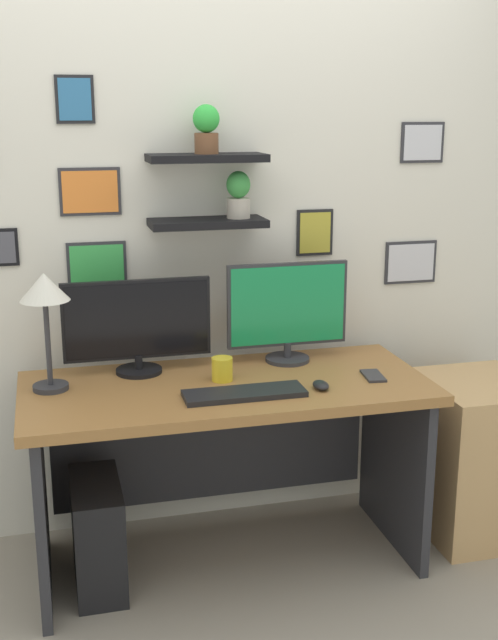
# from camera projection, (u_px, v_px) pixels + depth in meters

# --- Properties ---
(ground_plane) EXTENTS (8.00, 8.00, 0.00)m
(ground_plane) POSITION_uv_depth(u_px,v_px,m) (228.00, 561.00, 3.22)
(ground_plane) COLOR gray
(back_wall_assembly) EXTENTS (4.40, 0.24, 2.70)m
(back_wall_assembly) POSITION_uv_depth(u_px,v_px,m) (202.00, 209.00, 3.29)
(back_wall_assembly) COLOR silver
(back_wall_assembly) RESTS_ON ground
(desk) EXTENTS (1.53, 0.68, 0.75)m
(desk) POSITION_uv_depth(u_px,v_px,m) (224.00, 431.00, 3.13)
(desk) COLOR #9E6B38
(desk) RESTS_ON ground
(monitor_left) EXTENTS (0.57, 0.18, 0.37)m
(monitor_left) POSITION_uv_depth(u_px,v_px,m) (137.00, 325.00, 3.11)
(monitor_left) COLOR black
(monitor_left) RESTS_ON desk
(monitor_right) EXTENTS (0.50, 0.18, 0.41)m
(monitor_right) POSITION_uv_depth(u_px,v_px,m) (287.00, 310.00, 3.25)
(monitor_right) COLOR #2D2D33
(monitor_right) RESTS_ON desk
(keyboard) EXTENTS (0.44, 0.14, 0.02)m
(keyboard) POSITION_uv_depth(u_px,v_px,m) (244.00, 393.00, 2.89)
(keyboard) COLOR black
(keyboard) RESTS_ON desk
(computer_mouse) EXTENTS (0.06, 0.09, 0.03)m
(computer_mouse) POSITION_uv_depth(u_px,v_px,m) (321.00, 385.00, 2.97)
(computer_mouse) COLOR black
(computer_mouse) RESTS_ON desk
(desk_lamp) EXTENTS (0.18, 0.18, 0.44)m
(desk_lamp) POSITION_uv_depth(u_px,v_px,m) (45.00, 298.00, 2.88)
(desk_lamp) COLOR #2D2D33
(desk_lamp) RESTS_ON desk
(cell_phone) EXTENTS (0.09, 0.15, 0.01)m
(cell_phone) POSITION_uv_depth(u_px,v_px,m) (373.00, 376.00, 3.10)
(cell_phone) COLOR #2D2D33
(cell_phone) RESTS_ON desk
(coffee_mug) EXTENTS (0.08, 0.08, 0.09)m
(coffee_mug) POSITION_uv_depth(u_px,v_px,m) (222.00, 369.00, 3.05)
(coffee_mug) COLOR yellow
(coffee_mug) RESTS_ON desk
(drawer_cabinet) EXTENTS (0.44, 0.50, 0.66)m
(drawer_cabinet) POSITION_uv_depth(u_px,v_px,m) (475.00, 456.00, 3.40)
(drawer_cabinet) COLOR tan
(drawer_cabinet) RESTS_ON ground
(computer_tower_left) EXTENTS (0.18, 0.40, 0.41)m
(computer_tower_left) POSITION_uv_depth(u_px,v_px,m) (98.00, 534.00, 3.02)
(computer_tower_left) COLOR black
(computer_tower_left) RESTS_ON ground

